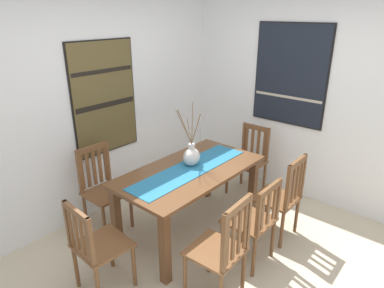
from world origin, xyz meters
The scene contains 14 objects.
ground_plane centered at (0.00, 0.00, -0.01)m, with size 6.40×6.40×0.03m, color beige.
wall_back centered at (0.00, 1.86, 1.35)m, with size 6.40×0.12×2.70m, color white.
wall_side centered at (1.86, 0.00, 1.35)m, with size 0.12×6.40×2.70m, color white.
dining_table centered at (0.23, 0.66, 0.64)m, with size 1.62×0.85×0.76m.
table_runner centered at (0.23, 0.66, 0.77)m, with size 1.49×0.36×0.01m, color #236B93.
centerpiece_vase centered at (0.32, 0.71, 0.87)m, with size 0.31×0.28×0.67m.
chair_0 centered at (-0.33, 1.46, 0.50)m, with size 0.42×0.42×0.96m.
chair_1 centered at (-0.30, -0.15, 0.50)m, with size 0.44×0.44×0.97m.
chair_2 centered at (-0.94, 0.69, 0.47)m, with size 0.44×0.44×0.89m.
chair_3 centered at (0.26, -0.11, 0.46)m, with size 0.42×0.42×0.88m.
chair_4 centered at (0.80, -0.12, 0.49)m, with size 0.43×0.43×0.95m.
chair_5 centered at (1.43, 0.66, 0.48)m, with size 0.42×0.42×0.91m.
painting_on_back_wall centered at (0.04, 1.79, 1.38)m, with size 0.85×0.05×1.29m.
painting_on_side_wall centered at (1.79, 0.38, 1.57)m, with size 0.05×0.95×1.24m.
Camera 1 is at (-2.17, -1.45, 2.31)m, focal length 31.70 mm.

